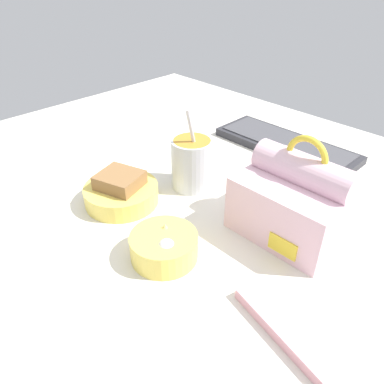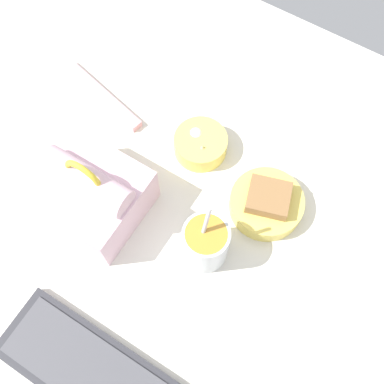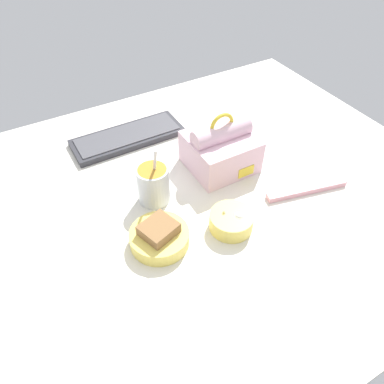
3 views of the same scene
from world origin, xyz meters
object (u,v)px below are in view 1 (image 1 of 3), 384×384
Objects in this scene: lunch_bag at (299,199)px; bento_bowl_snacks at (164,246)px; keyboard at (286,145)px; chopstick_case at (301,353)px; soup_cup at (192,162)px; bento_bowl_sandwich at (121,192)px.

lunch_bag is 23.39cm from bento_bowl_snacks.
chopstick_case is (32.11, -45.08, -0.22)cm from keyboard.
bento_bowl_sandwich is at bearing -110.81° from soup_cup.
bento_bowl_sandwich is (-5.15, -13.55, -3.02)cm from soup_cup.
chopstick_case is (36.12, -17.46, -4.51)cm from soup_cup.
soup_cup reaches higher than chopstick_case.
soup_cup is 1.61× the size of bento_bowl_snacks.
lunch_bag reaches higher than chopstick_case.
lunch_bag reaches higher than bento_bowl_sandwich.
lunch_bag reaches higher than keyboard.
bento_bowl_sandwich is 0.61× the size of chopstick_case.
bento_bowl_snacks is 0.47× the size of chopstick_case.
keyboard is at bearing 126.19° from lunch_bag.
lunch_bag is 22.16cm from soup_cup.
bento_bowl_sandwich is (-27.08, -16.67, -3.62)cm from lunch_bag.
keyboard is 1.94× the size of lunch_bag.
bento_bowl_sandwich is at bearing 166.43° from bento_bowl_snacks.
soup_cup is at bearing 123.83° from bento_bowl_snacks.
chopstick_case is (41.27, -3.91, -1.49)cm from bento_bowl_sandwich.
bento_bowl_snacks is (11.83, -17.64, -3.07)cm from soup_cup.
keyboard is 2.46× the size of bento_bowl_sandwich.
keyboard is at bearing 99.80° from bento_bowl_snacks.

